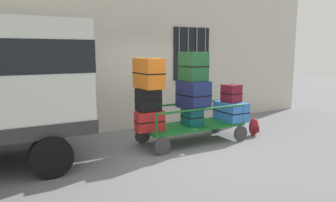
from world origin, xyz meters
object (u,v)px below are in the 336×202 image
suitcase_center_middle (231,93)px  suitcase_midleft_bottom (192,116)px  suitcase_left_top (149,73)px  backpack (254,127)px  suitcase_midleft_middle (193,95)px  suitcase_left_bottom (150,121)px  suitcase_center_bottom (231,111)px  luggage_cart (192,128)px  suitcase_left_middle (148,100)px  suitcase_midleft_top (193,66)px

suitcase_center_middle → suitcase_midleft_bottom: bearing=177.8°
suitcase_left_top → suitcase_midleft_bottom: suitcase_left_top is taller
suitcase_midleft_bottom → backpack: bearing=-10.0°
suitcase_midleft_middle → suitcase_center_middle: 1.10m
suitcase_left_bottom → backpack: bearing=-5.1°
suitcase_midleft_bottom → suitcase_center_bottom: size_ratio=0.54×
luggage_cart → suitcase_left_middle: 1.32m
suitcase_left_top → suitcase_center_bottom: suitcase_left_top is taller
suitcase_left_bottom → suitcase_center_middle: 2.25m
suitcase_center_middle → backpack: (0.54, -0.25, -0.85)m
luggage_cart → suitcase_center_middle: (1.10, -0.03, 0.73)m
suitcase_left_top → backpack: size_ratio=1.73×
suitcase_left_bottom → suitcase_midleft_top: suitcase_midleft_top is taller
suitcase_left_top → suitcase_midleft_middle: suitcase_left_top is taller
suitcase_left_bottom → suitcase_left_middle: bearing=90.0°
suitcase_left_bottom → suitcase_center_middle: (2.20, 0.00, 0.45)m
suitcase_midleft_middle → suitcase_center_middle: bearing=-0.5°
suitcase_left_bottom → suitcase_midleft_top: 1.57m
suitcase_left_middle → suitcase_midleft_bottom: 1.20m
luggage_cart → suitcase_midleft_bottom: (-0.00, 0.01, 0.26)m
suitcase_midleft_middle → backpack: suitcase_midleft_middle is taller
luggage_cart → suitcase_left_bottom: size_ratio=3.90×
suitcase_left_top → suitcase_center_middle: bearing=-0.7°
suitcase_left_middle → backpack: (2.74, -0.30, -0.85)m
backpack → suitcase_center_bottom: bearing=156.0°
backpack → suitcase_center_middle: bearing=155.5°
suitcase_midleft_bottom → backpack: 1.71m
luggage_cart → suitcase_center_middle: size_ratio=5.70×
luggage_cart → suitcase_left_top: suitcase_left_top is taller
suitcase_left_bottom → suitcase_midleft_bottom: size_ratio=1.44×
luggage_cart → suitcase_left_bottom: (-1.10, -0.04, 0.28)m
suitcase_center_bottom → backpack: (0.54, -0.24, -0.41)m
suitcase_left_top → suitcase_midleft_middle: 1.22m
suitcase_left_bottom → suitcase_midleft_bottom: 1.10m
suitcase_left_bottom → suitcase_midleft_bottom: suitcase_left_bottom is taller
luggage_cart → suitcase_left_middle: (-1.10, 0.02, 0.73)m
luggage_cart → suitcase_left_top: (-1.10, -0.00, 1.29)m
suitcase_left_middle → suitcase_midleft_middle: size_ratio=0.67×
suitcase_midleft_middle → backpack: size_ratio=1.66×
suitcase_left_middle → suitcase_midleft_middle: 1.10m
suitcase_center_bottom → suitcase_midleft_top: bearing=178.2°
suitcase_left_bottom → suitcase_left_top: bearing=90.0°
luggage_cart → suitcase_midleft_middle: size_ratio=3.33×
suitcase_center_middle → suitcase_midleft_middle: bearing=179.5°
backpack → suitcase_left_middle: bearing=173.8°
luggage_cart → backpack: bearing=-9.7°
suitcase_midleft_middle → backpack: 1.89m
suitcase_midleft_middle → suitcase_midleft_top: size_ratio=1.13×
suitcase_midleft_middle → suitcase_center_middle: size_ratio=1.71×
suitcase_left_middle → suitcase_left_top: size_ratio=0.65×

